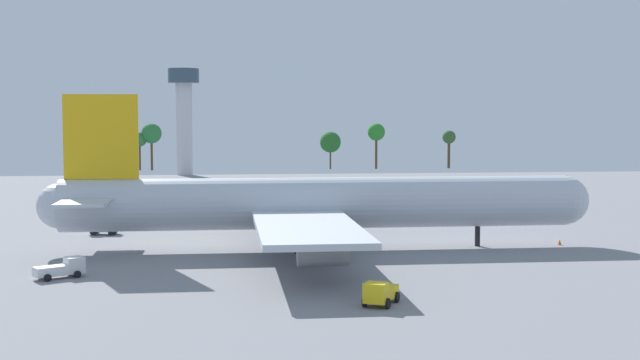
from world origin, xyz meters
The scene contains 9 objects.
ground_plane centered at (0.00, 0.00, 0.00)m, with size 289.98×289.98×0.00m, color gray.
cargo_airplane centered at (-0.31, 0.00, 5.94)m, with size 72.50×63.28×20.15m.
baggage_tug centered at (-30.22, 17.10, 1.10)m, with size 4.45×2.74×2.14m.
maintenance_van centered at (-29.87, -17.03, 1.04)m, with size 5.43×4.29×2.14m.
fuel_truck centered at (-36.23, 39.14, 1.14)m, with size 4.40×5.06×2.16m.
catering_truck centered at (1.76, -33.99, 1.15)m, with size 4.06×5.22×2.32m.
safety_cone_nose centered at (32.62, -0.17, 0.37)m, with size 0.52×0.52×0.74m, color orange.
control_tower centered at (-23.92, 144.66, 19.09)m, with size 9.06×9.06×31.20m.
tree_line_backdrop centered at (6.96, 167.22, 10.42)m, with size 105.35×6.86×15.05m.
Camera 1 is at (-12.50, -111.03, 17.44)m, focal length 48.27 mm.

